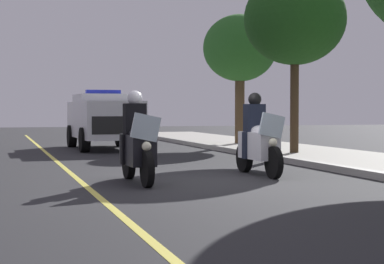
# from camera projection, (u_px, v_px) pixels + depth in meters

# --- Properties ---
(ground_plane) EXTENTS (80.00, 80.00, 0.00)m
(ground_plane) POSITION_uv_depth(u_px,v_px,m) (210.00, 181.00, 12.19)
(ground_plane) COLOR #28282B
(curb_strip) EXTENTS (48.00, 0.24, 0.15)m
(curb_strip) POSITION_uv_depth(u_px,v_px,m) (361.00, 173.00, 13.14)
(curb_strip) COLOR #9E9B93
(curb_strip) RESTS_ON ground
(lane_stripe_center) EXTENTS (48.00, 0.12, 0.01)m
(lane_stripe_center) POSITION_uv_depth(u_px,v_px,m) (85.00, 185.00, 11.50)
(lane_stripe_center) COLOR #E0D14C
(lane_stripe_center) RESTS_ON ground
(police_motorcycle_lead_left) EXTENTS (2.14, 0.57, 1.72)m
(police_motorcycle_lead_left) POSITION_uv_depth(u_px,v_px,m) (137.00, 145.00, 11.92)
(police_motorcycle_lead_left) COLOR black
(police_motorcycle_lead_left) RESTS_ON ground
(police_motorcycle_lead_right) EXTENTS (2.14, 0.57, 1.72)m
(police_motorcycle_lead_right) POSITION_uv_depth(u_px,v_px,m) (258.00, 142.00, 13.31)
(police_motorcycle_lead_right) COLOR black
(police_motorcycle_lead_right) RESTS_ON ground
(police_suv) EXTENTS (4.94, 2.15, 2.05)m
(police_suv) POSITION_uv_depth(u_px,v_px,m) (104.00, 118.00, 22.25)
(police_suv) COLOR silver
(police_suv) RESTS_ON ground
(tree_far_back) EXTENTS (2.99, 2.99, 5.27)m
(tree_far_back) POSITION_uv_depth(u_px,v_px,m) (295.00, 19.00, 18.80)
(tree_far_back) COLOR #42301E
(tree_far_back) RESTS_ON sidewalk_strip
(tree_behind_suv) EXTENTS (2.77, 2.77, 4.85)m
(tree_behind_suv) POSITION_uv_depth(u_px,v_px,m) (240.00, 49.00, 24.11)
(tree_behind_suv) COLOR #4C3823
(tree_behind_suv) RESTS_ON sidewalk_strip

